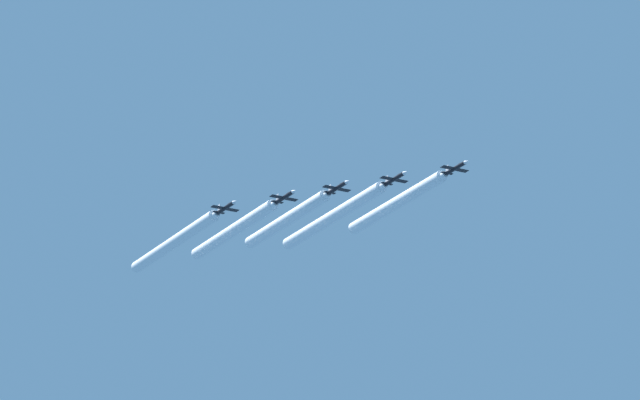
{
  "coord_description": "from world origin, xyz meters",
  "views": [
    {
      "loc": [
        260.6,
        458.78,
        2.18
      ],
      "look_at": [
        -0.08,
        -9.81,
        201.13
      ],
      "focal_mm": 126.05,
      "sensor_mm": 36.0,
      "label": 1
    }
  ],
  "objects_px": {
    "jet_fifth_echelon": "(226,207)",
    "jet_second_echelon": "(395,178)",
    "jet_third_echelon": "(338,187)",
    "jet_lead": "(456,168)",
    "jet_fourth_echelon": "(285,197)"
  },
  "relations": [
    {
      "from": "jet_lead",
      "to": "jet_third_echelon",
      "type": "relative_size",
      "value": 1.0
    },
    {
      "from": "jet_lead",
      "to": "jet_fourth_echelon",
      "type": "xyz_separation_m",
      "value": [
        32.98,
        -28.68,
        -4.38
      ]
    },
    {
      "from": "jet_second_echelon",
      "to": "jet_third_echelon",
      "type": "distance_m",
      "value": 14.6
    },
    {
      "from": "jet_lead",
      "to": "jet_fifth_echelon",
      "type": "height_order",
      "value": "jet_lead"
    },
    {
      "from": "jet_third_echelon",
      "to": "jet_fifth_echelon",
      "type": "relative_size",
      "value": 1.0
    },
    {
      "from": "jet_lead",
      "to": "jet_third_echelon",
      "type": "xyz_separation_m",
      "value": [
        23.13,
        -18.97,
        -3.22
      ]
    },
    {
      "from": "jet_fifth_echelon",
      "to": "jet_third_echelon",
      "type": "bearing_deg",
      "value": 138.01
    },
    {
      "from": "jet_second_echelon",
      "to": "jet_third_echelon",
      "type": "height_order",
      "value": "jet_second_echelon"
    },
    {
      "from": "jet_second_echelon",
      "to": "jet_fourth_echelon",
      "type": "relative_size",
      "value": 1.0
    },
    {
      "from": "jet_fifth_echelon",
      "to": "jet_second_echelon",
      "type": "bearing_deg",
      "value": 139.91
    },
    {
      "from": "jet_lead",
      "to": "jet_fifth_echelon",
      "type": "bearing_deg",
      "value": -40.66
    },
    {
      "from": "jet_third_echelon",
      "to": "jet_fourth_echelon",
      "type": "xyz_separation_m",
      "value": [
        9.85,
        -9.7,
        -1.16
      ]
    },
    {
      "from": "jet_fourth_echelon",
      "to": "jet_fifth_echelon",
      "type": "distance_m",
      "value": 15.33
    },
    {
      "from": "jet_fourth_echelon",
      "to": "jet_fifth_echelon",
      "type": "bearing_deg",
      "value": -39.66
    },
    {
      "from": "jet_fifth_echelon",
      "to": "jet_fourth_echelon",
      "type": "bearing_deg",
      "value": 140.34
    }
  ]
}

